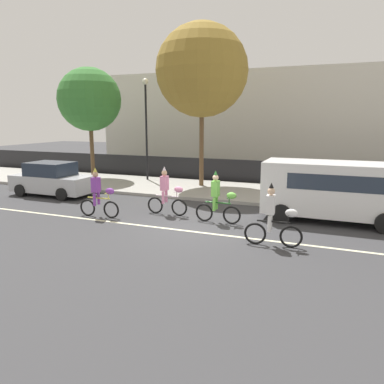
{
  "coord_description": "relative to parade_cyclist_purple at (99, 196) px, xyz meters",
  "views": [
    {
      "loc": [
        4.62,
        -11.72,
        3.73
      ],
      "look_at": [
        -0.6,
        1.2,
        1.0
      ],
      "focal_mm": 35.0,
      "sensor_mm": 36.0,
      "label": 1
    }
  ],
  "objects": [
    {
      "name": "ground_plane",
      "position": [
        3.93,
        0.07,
        -0.84
      ],
      "size": [
        80.0,
        80.0,
        0.0
      ],
      "primitive_type": "plane",
      "color": "#38383A"
    },
    {
      "name": "road_centre_line",
      "position": [
        3.93,
        -0.43,
        -0.84
      ],
      "size": [
        36.0,
        0.14,
        0.01
      ],
      "primitive_type": "cube",
      "color": "beige",
      "rests_on": "ground"
    },
    {
      "name": "sidewalk_curb",
      "position": [
        3.93,
        6.57,
        -0.77
      ],
      "size": [
        60.0,
        5.0,
        0.15
      ],
      "primitive_type": "cube",
      "color": "#9E9B93",
      "rests_on": "ground"
    },
    {
      "name": "fence_line",
      "position": [
        3.93,
        9.47,
        -0.14
      ],
      "size": [
        40.0,
        0.08,
        1.4
      ],
      "primitive_type": "cube",
      "color": "black",
      "rests_on": "ground"
    },
    {
      "name": "building_backdrop",
      "position": [
        4.64,
        18.07,
        2.69
      ],
      "size": [
        28.0,
        8.0,
        7.07
      ],
      "primitive_type": "cube",
      "color": "beige",
      "rests_on": "ground"
    },
    {
      "name": "parade_cyclist_purple",
      "position": [
        0.0,
        0.0,
        0.0
      ],
      "size": [
        1.72,
        0.5,
        1.92
      ],
      "color": "black",
      "rests_on": "ground"
    },
    {
      "name": "parade_cyclist_pink",
      "position": [
        2.26,
        1.31,
        0.0
      ],
      "size": [
        1.72,
        0.5,
        1.92
      ],
      "color": "black",
      "rests_on": "ground"
    },
    {
      "name": "parade_cyclist_lime",
      "position": [
        4.49,
        0.94,
        0.0
      ],
      "size": [
        1.72,
        0.5,
        1.92
      ],
      "color": "black",
      "rests_on": "ground"
    },
    {
      "name": "parade_cyclist_zebra",
      "position": [
        6.8,
        -0.87,
        0.0
      ],
      "size": [
        1.72,
        0.5,
        1.92
      ],
      "color": "black",
      "rests_on": "ground"
    },
    {
      "name": "parked_van_white",
      "position": [
        8.4,
        2.77,
        0.44
      ],
      "size": [
        5.0,
        2.22,
        2.18
      ],
      "color": "white",
      "rests_on": "ground"
    },
    {
      "name": "parked_car_silver",
      "position": [
        -4.68,
        2.68,
        -0.06
      ],
      "size": [
        4.1,
        1.92,
        1.64
      ],
      "color": "#B7BABF",
      "rests_on": "ground"
    },
    {
      "name": "street_lamp_post",
      "position": [
        -2.26,
        7.95,
        3.15
      ],
      "size": [
        0.36,
        0.36,
        5.86
      ],
      "color": "black",
      "rests_on": "sidewalk_curb"
    },
    {
      "name": "street_tree_near_lamp",
      "position": [
        -5.75,
        7.36,
        4.02
      ],
      "size": [
        3.75,
        3.75,
        6.6
      ],
      "color": "brown",
      "rests_on": "sidewalk_curb"
    },
    {
      "name": "street_tree_far_corner",
      "position": [
        1.45,
        7.28,
        5.34
      ],
      "size": [
        4.8,
        4.8,
        8.44
      ],
      "color": "brown",
      "rests_on": "sidewalk_curb"
    }
  ]
}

